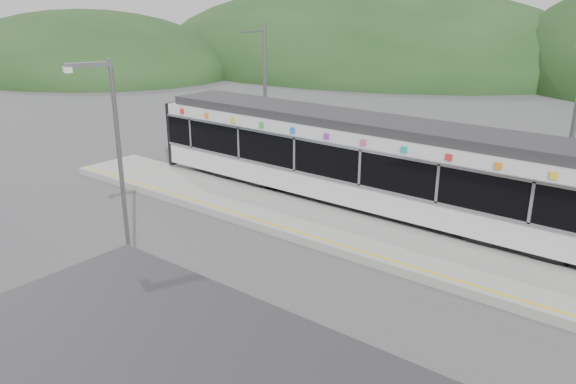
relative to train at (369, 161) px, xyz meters
The scene contains 8 objects.
ground 6.36m from the train, 94.80° to the right, with size 120.00×120.00×0.00m, color #4C4C4F.
hills 6.09m from the train, ahead, with size 146.00×149.00×26.00m.
platform 3.35m from the train, 100.57° to the right, with size 26.00×3.20×0.30m, color #9E9E99.
yellow_line 4.40m from the train, 97.18° to the right, with size 26.00×0.10×0.01m, color yellow.
train is the anchor object (origin of this frame).
catenary_mast_west 8.09m from the train, 161.14° to the left, with size 0.18×1.80×7.00m.
catenary_mast_east 7.16m from the train, 21.53° to the left, with size 0.18×1.80×7.00m.
lamp_post 10.61m from the train, 98.31° to the right, with size 0.55×1.21×6.65m.
Camera 1 is at (11.02, -12.48, 8.03)m, focal length 35.00 mm.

